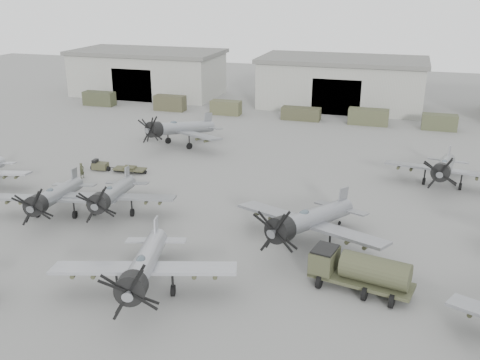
{
  "coord_description": "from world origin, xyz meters",
  "views": [
    {
      "loc": [
        10.87,
        -34.24,
        20.93
      ],
      "look_at": [
        -3.91,
        13.47,
        2.5
      ],
      "focal_mm": 40.0,
      "sensor_mm": 36.0,
      "label": 1
    }
  ],
  "objects_px": {
    "aircraft_far_0": "(177,129)",
    "aircraft_far_1": "(444,168)",
    "aircraft_near_1": "(143,266)",
    "aircraft_mid_2": "(308,221)",
    "aircraft_extra_648": "(53,197)",
    "tug_trailer": "(111,167)",
    "ground_crew": "(82,170)",
    "aircraft_mid_1": "(112,195)",
    "fuel_tanker": "(360,269)"
  },
  "relations": [
    {
      "from": "aircraft_extra_648",
      "to": "tug_trailer",
      "type": "bearing_deg",
      "value": 84.97
    },
    {
      "from": "aircraft_mid_1",
      "to": "aircraft_far_1",
      "type": "relative_size",
      "value": 0.96
    },
    {
      "from": "aircraft_mid_1",
      "to": "aircraft_far_0",
      "type": "xyz_separation_m",
      "value": [
        -3.39,
        23.27,
        0.3
      ]
    },
    {
      "from": "aircraft_mid_2",
      "to": "fuel_tanker",
      "type": "height_order",
      "value": "aircraft_mid_2"
    },
    {
      "from": "aircraft_near_1",
      "to": "aircraft_mid_2",
      "type": "relative_size",
      "value": 0.97
    },
    {
      "from": "aircraft_near_1",
      "to": "ground_crew",
      "type": "relative_size",
      "value": 7.31
    },
    {
      "from": "aircraft_far_1",
      "to": "aircraft_near_1",
      "type": "bearing_deg",
      "value": -117.39
    },
    {
      "from": "aircraft_near_1",
      "to": "aircraft_far_1",
      "type": "xyz_separation_m",
      "value": [
        21.08,
        29.12,
        -0.12
      ]
    },
    {
      "from": "aircraft_near_1",
      "to": "tug_trailer",
      "type": "bearing_deg",
      "value": 107.9
    },
    {
      "from": "aircraft_far_1",
      "to": "tug_trailer",
      "type": "xyz_separation_m",
      "value": [
        -37.16,
        -5.87,
        -1.78
      ]
    },
    {
      "from": "aircraft_far_0",
      "to": "aircraft_far_1",
      "type": "relative_size",
      "value": 1.07
    },
    {
      "from": "aircraft_mid_1",
      "to": "aircraft_extra_648",
      "type": "height_order",
      "value": "same"
    },
    {
      "from": "aircraft_near_1",
      "to": "aircraft_mid_2",
      "type": "height_order",
      "value": "aircraft_mid_2"
    },
    {
      "from": "aircraft_far_1",
      "to": "ground_crew",
      "type": "xyz_separation_m",
      "value": [
        -39.12,
        -8.97,
        -1.37
      ]
    },
    {
      "from": "aircraft_mid_2",
      "to": "aircraft_far_1",
      "type": "xyz_separation_m",
      "value": [
        11.46,
        18.36,
        -0.21
      ]
    },
    {
      "from": "aircraft_near_1",
      "to": "fuel_tanker",
      "type": "distance_m",
      "value": 15.44
    },
    {
      "from": "aircraft_far_0",
      "to": "ground_crew",
      "type": "relative_size",
      "value": 7.5
    },
    {
      "from": "aircraft_far_1",
      "to": "ground_crew",
      "type": "distance_m",
      "value": 40.16
    },
    {
      "from": "ground_crew",
      "to": "aircraft_mid_1",
      "type": "bearing_deg",
      "value": -120.15
    },
    {
      "from": "tug_trailer",
      "to": "aircraft_mid_1",
      "type": "bearing_deg",
      "value": -63.41
    },
    {
      "from": "fuel_tanker",
      "to": "aircraft_mid_1",
      "type": "bearing_deg",
      "value": 176.38
    },
    {
      "from": "aircraft_mid_1",
      "to": "tug_trailer",
      "type": "bearing_deg",
      "value": 107.83
    },
    {
      "from": "aircraft_extra_648",
      "to": "tug_trailer",
      "type": "distance_m",
      "value": 13.78
    },
    {
      "from": "aircraft_mid_2",
      "to": "fuel_tanker",
      "type": "xyz_separation_m",
      "value": [
        4.82,
        -5.33,
        -0.86
      ]
    },
    {
      "from": "aircraft_far_0",
      "to": "aircraft_far_1",
      "type": "xyz_separation_m",
      "value": [
        33.74,
        -5.91,
        -0.22
      ]
    },
    {
      "from": "aircraft_mid_2",
      "to": "aircraft_far_0",
      "type": "relative_size",
      "value": 1.0
    },
    {
      "from": "ground_crew",
      "to": "aircraft_near_1",
      "type": "bearing_deg",
      "value": -124.59
    },
    {
      "from": "aircraft_near_1",
      "to": "aircraft_far_0",
      "type": "height_order",
      "value": "aircraft_far_0"
    },
    {
      "from": "fuel_tanker",
      "to": "ground_crew",
      "type": "height_order",
      "value": "fuel_tanker"
    },
    {
      "from": "aircraft_mid_2",
      "to": "ground_crew",
      "type": "bearing_deg",
      "value": -177.78
    },
    {
      "from": "aircraft_extra_648",
      "to": "ground_crew",
      "type": "distance_m",
      "value": 11.21
    },
    {
      "from": "aircraft_near_1",
      "to": "ground_crew",
      "type": "height_order",
      "value": "aircraft_near_1"
    },
    {
      "from": "aircraft_mid_1",
      "to": "aircraft_extra_648",
      "type": "xyz_separation_m",
      "value": [
        -4.95,
        -2.07,
        0.0
      ]
    },
    {
      "from": "aircraft_mid_2",
      "to": "aircraft_extra_648",
      "type": "distance_m",
      "value": 23.87
    },
    {
      "from": "aircraft_mid_2",
      "to": "aircraft_far_0",
      "type": "xyz_separation_m",
      "value": [
        -22.28,
        24.27,
        0.0
      ]
    },
    {
      "from": "aircraft_far_0",
      "to": "ground_crew",
      "type": "height_order",
      "value": "aircraft_far_0"
    },
    {
      "from": "ground_crew",
      "to": "aircraft_extra_648",
      "type": "bearing_deg",
      "value": -146.37
    },
    {
      "from": "tug_trailer",
      "to": "aircraft_far_1",
      "type": "bearing_deg",
      "value": 4.88
    },
    {
      "from": "aircraft_extra_648",
      "to": "aircraft_near_1",
      "type": "bearing_deg",
      "value": -47.12
    },
    {
      "from": "aircraft_mid_1",
      "to": "fuel_tanker",
      "type": "relative_size",
      "value": 1.57
    },
    {
      "from": "aircraft_far_0",
      "to": "tug_trailer",
      "type": "bearing_deg",
      "value": -84.01
    },
    {
      "from": "aircraft_extra_648",
      "to": "aircraft_mid_2",
      "type": "bearing_deg",
      "value": -10.29
    },
    {
      "from": "aircraft_far_1",
      "to": "ground_crew",
      "type": "bearing_deg",
      "value": -158.58
    },
    {
      "from": "aircraft_mid_1",
      "to": "fuel_tanker",
      "type": "bearing_deg",
      "value": -27.82
    },
    {
      "from": "aircraft_extra_648",
      "to": "fuel_tanker",
      "type": "bearing_deg",
      "value": -21.32
    },
    {
      "from": "aircraft_far_0",
      "to": "ground_crew",
      "type": "distance_m",
      "value": 15.9
    },
    {
      "from": "aircraft_mid_2",
      "to": "ground_crew",
      "type": "relative_size",
      "value": 7.53
    },
    {
      "from": "aircraft_mid_1",
      "to": "tug_trailer",
      "type": "relative_size",
      "value": 1.83
    },
    {
      "from": "aircraft_mid_1",
      "to": "aircraft_mid_2",
      "type": "relative_size",
      "value": 0.9
    },
    {
      "from": "fuel_tanker",
      "to": "tug_trailer",
      "type": "xyz_separation_m",
      "value": [
        -30.52,
        17.82,
        -1.14
      ]
    }
  ]
}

